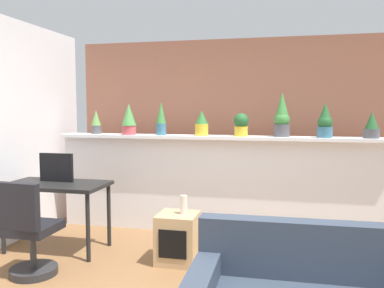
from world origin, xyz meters
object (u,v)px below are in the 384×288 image
at_px(potted_plant_7, 372,126).
at_px(desk, 57,191).
at_px(potted_plant_2, 161,119).
at_px(potted_plant_1, 129,119).
at_px(side_cube_shelf, 178,238).
at_px(potted_plant_4, 241,124).
at_px(potted_plant_6, 325,122).
at_px(office_chair, 28,236).
at_px(tv_monitor, 56,167).
at_px(potted_plant_3, 202,123).
at_px(vase_on_shelf, 184,205).
at_px(potted_plant_0, 96,122).
at_px(potted_plant_5, 282,117).

xyz_separation_m(potted_plant_7, desk, (-3.38, -0.95, -0.70)).
bearing_deg(potted_plant_2, potted_plant_1, -178.76).
height_order(desk, side_cube_shelf, desk).
distance_m(potted_plant_2, potted_plant_7, 2.48).
height_order(potted_plant_4, potted_plant_6, potted_plant_6).
bearing_deg(office_chair, tv_monitor, 103.10).
distance_m(potted_plant_3, vase_on_shelf, 1.27).
distance_m(office_chair, side_cube_shelf, 1.42).
bearing_deg(potted_plant_6, potted_plant_1, -179.77).
relative_size(potted_plant_4, vase_on_shelf, 1.48).
bearing_deg(potted_plant_0, potted_plant_2, -3.78).
relative_size(potted_plant_5, tv_monitor, 1.33).
bearing_deg(potted_plant_3, potted_plant_1, -178.91).
bearing_deg(office_chair, desk, 101.28).
bearing_deg(office_chair, potted_plant_5, 37.41).
height_order(potted_plant_3, desk, potted_plant_3).
relative_size(desk, vase_on_shelf, 5.81).
relative_size(potted_plant_4, desk, 0.25).
bearing_deg(side_cube_shelf, vase_on_shelf, 20.11).
bearing_deg(potted_plant_5, tv_monitor, -159.28).
xyz_separation_m(tv_monitor, vase_on_shelf, (1.49, -0.11, -0.31)).
bearing_deg(potted_plant_3, tv_monitor, -149.25).
xyz_separation_m(potted_plant_3, potted_plant_7, (1.95, -0.00, -0.01)).
xyz_separation_m(office_chair, side_cube_shelf, (1.25, 0.66, -0.14)).
height_order(potted_plant_0, potted_plant_1, potted_plant_1).
bearing_deg(potted_plant_7, potted_plant_6, -179.22).
distance_m(tv_monitor, office_chair, 0.97).
bearing_deg(potted_plant_4, potted_plant_2, -179.73).
xyz_separation_m(potted_plant_1, potted_plant_2, (0.43, 0.01, 0.00)).
bearing_deg(potted_plant_2, vase_on_shelf, -61.07).
height_order(potted_plant_1, potted_plant_7, potted_plant_1).
distance_m(potted_plant_4, side_cube_shelf, 1.60).
bearing_deg(potted_plant_1, potted_plant_5, 1.92).
distance_m(potted_plant_4, potted_plant_5, 0.49).
xyz_separation_m(potted_plant_2, potted_plant_5, (1.49, 0.06, 0.03)).
xyz_separation_m(potted_plant_0, tv_monitor, (-0.03, -0.93, -0.48)).
xyz_separation_m(potted_plant_1, office_chair, (-0.34, -1.66, -1.05)).
relative_size(potted_plant_2, side_cube_shelf, 0.84).
relative_size(potted_plant_0, potted_plant_6, 0.79).
height_order(potted_plant_6, side_cube_shelf, potted_plant_6).
height_order(potted_plant_4, office_chair, potted_plant_4).
relative_size(potted_plant_1, side_cube_shelf, 0.80).
height_order(potted_plant_0, potted_plant_5, potted_plant_5).
height_order(potted_plant_5, potted_plant_6, potted_plant_5).
xyz_separation_m(potted_plant_4, office_chair, (-1.77, -1.67, -0.99)).
bearing_deg(desk, potted_plant_3, 33.77).
distance_m(potted_plant_5, office_chair, 3.03).
bearing_deg(potted_plant_2, desk, -133.84).
distance_m(potted_plant_2, potted_plant_3, 0.52).
relative_size(potted_plant_5, office_chair, 0.58).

